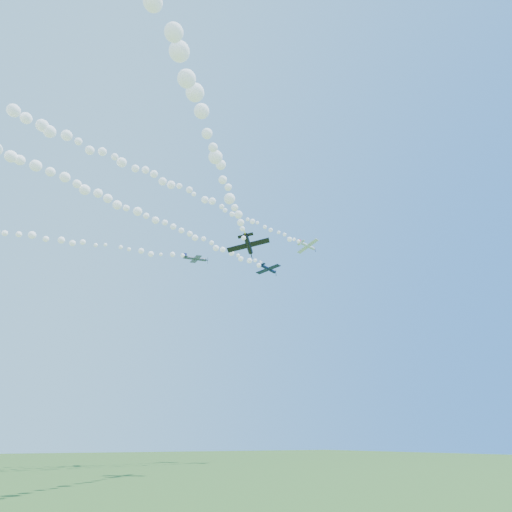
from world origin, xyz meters
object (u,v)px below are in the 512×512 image
plane_navy (268,269)px  plane_grey (196,259)px  plane_black (248,245)px  plane_white (308,246)px

plane_navy → plane_grey: bearing=171.5°
plane_grey → plane_black: bearing=-85.3°
plane_white → plane_black: (-31.77, -24.52, -16.89)m
plane_white → plane_grey: size_ratio=1.04×
plane_black → plane_white: bearing=-14.4°
plane_white → plane_black: bearing=-156.7°
plane_navy → plane_white: bearing=-68.2°
plane_white → plane_grey: (-30.09, 4.05, -8.68)m
plane_navy → plane_black: (-24.43, -32.93, -11.70)m
plane_white → plane_navy: bearing=116.7°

